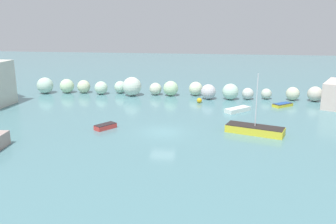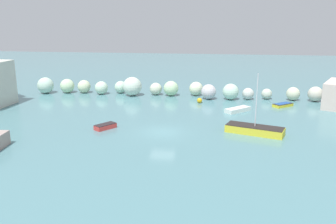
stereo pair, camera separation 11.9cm
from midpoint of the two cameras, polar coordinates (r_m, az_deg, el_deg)
The scene contains 7 objects.
cove_water at distance 37.21m, azimuth -0.79°, elevation -3.14°, with size 160.00×160.00×0.00m, color slate.
rock_breakwater at distance 53.76m, azimuth -1.33°, elevation 3.64°, with size 41.56×4.46×2.76m.
channel_buoy at distance 49.74m, azimuth 5.00°, elevation 1.81°, with size 0.69×0.69×0.69m, color gold.
moored_boat_1 at distance 49.90m, azimuth 17.52°, elevation 1.08°, with size 2.85×2.62×0.43m.
moored_boat_3 at distance 45.80m, azimuth 10.87°, elevation 0.35°, with size 3.29×3.26×0.51m.
moored_boat_4 at distance 37.64m, azimuth 13.44°, elevation -2.68°, with size 5.98×3.57×6.07m.
moored_boat_5 at distance 38.75m, azimuth -9.65°, elevation -2.22°, with size 2.15×2.41×0.52m.
Camera 2 is at (5.35, -35.02, 11.41)m, focal length 39.12 mm.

